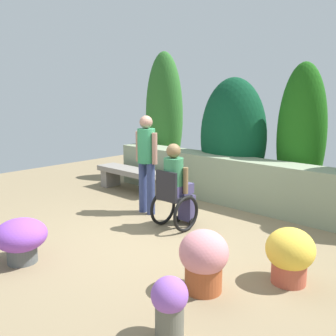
# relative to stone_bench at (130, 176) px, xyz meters

# --- Properties ---
(ground_plane) EXTENTS (12.28, 12.28, 0.00)m
(ground_plane) POSITION_rel_stone_bench_xyz_m (2.31, -1.44, -0.33)
(ground_plane) COLOR #837253
(stone_retaining_wall) EXTENTS (6.05, 0.57, 0.89)m
(stone_retaining_wall) POSITION_rel_stone_bench_xyz_m (2.31, 0.72, 0.11)
(stone_retaining_wall) COLOR gray
(stone_retaining_wall) RESTS_ON ground
(hedge_backdrop) EXTENTS (6.58, 1.17, 3.04)m
(hedge_backdrop) POSITION_rel_stone_bench_xyz_m (2.75, 1.36, 1.06)
(hedge_backdrop) COLOR #2D6827
(hedge_backdrop) RESTS_ON ground
(stone_bench) EXTENTS (1.67, 0.47, 0.49)m
(stone_bench) POSITION_rel_stone_bench_xyz_m (0.00, 0.00, 0.00)
(stone_bench) COLOR gray
(stone_bench) RESTS_ON ground
(person_in_wheelchair) EXTENTS (0.53, 0.66, 1.33)m
(person_in_wheelchair) POSITION_rel_stone_bench_xyz_m (2.22, -1.00, 0.29)
(person_in_wheelchair) COLOR black
(person_in_wheelchair) RESTS_ON ground
(person_standing_companion) EXTENTS (0.49, 0.30, 1.70)m
(person_standing_companion) POSITION_rel_stone_bench_xyz_m (1.36, -0.80, 0.65)
(person_standing_companion) COLOR navy
(person_standing_companion) RESTS_ON ground
(flower_pot_purple_near) EXTENTS (0.64, 0.64, 0.56)m
(flower_pot_purple_near) POSITION_rel_stone_bench_xyz_m (1.64, -3.22, -0.02)
(flower_pot_purple_near) COLOR #505556
(flower_pot_purple_near) RESTS_ON ground
(flower_pot_terracotta_by_wall) EXTENTS (0.52, 0.52, 0.67)m
(flower_pot_terracotta_by_wall) POSITION_rel_stone_bench_xyz_m (3.71, -2.23, 0.03)
(flower_pot_terracotta_by_wall) COLOR #A64D28
(flower_pot_terracotta_by_wall) RESTS_ON ground
(flower_pot_red_accent) EXTENTS (0.53, 0.53, 0.63)m
(flower_pot_red_accent) POSITION_rel_stone_bench_xyz_m (4.30, -1.45, 0.00)
(flower_pot_red_accent) COLOR #B3503B
(flower_pot_red_accent) RESTS_ON ground
(flower_pot_small_foreground) EXTENTS (0.32, 0.32, 0.55)m
(flower_pot_small_foreground) POSITION_rel_stone_bench_xyz_m (3.98, -3.05, -0.02)
(flower_pot_small_foreground) COLOR #5E5E53
(flower_pot_small_foreground) RESTS_ON ground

